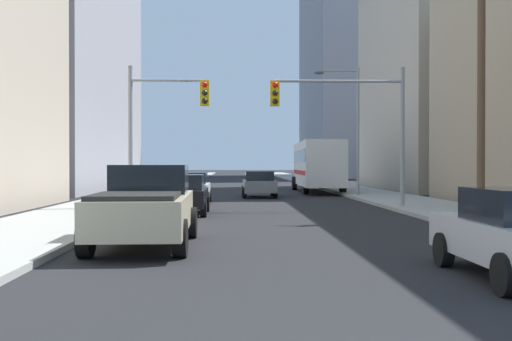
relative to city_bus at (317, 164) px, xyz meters
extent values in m
cube|color=#9E9E99|center=(-11.38, 11.25, -1.85)|extent=(3.96, 160.00, 0.15)
cube|color=#9E9E99|center=(2.78, 11.25, -1.85)|extent=(3.96, 160.00, 0.15)
cube|color=silver|center=(0.00, -0.01, 0.02)|extent=(2.89, 11.58, 2.90)
cube|color=black|center=(-1.26, -0.01, 0.54)|extent=(0.38, 10.57, 0.80)
cube|color=red|center=(-1.26, -0.01, -0.56)|extent=(0.38, 10.57, 0.28)
cylinder|color=black|center=(-1.17, 4.02, -1.43)|extent=(0.32, 1.00, 1.00)
cylinder|color=black|center=(1.18, 4.02, -1.43)|extent=(0.32, 1.00, 1.00)
cylinder|color=black|center=(-1.17, -3.23, -1.43)|extent=(0.32, 1.00, 1.00)
cylinder|color=black|center=(1.18, -3.23, -1.43)|extent=(0.32, 1.00, 1.00)
cube|color=#C6B793|center=(-7.79, -28.06, -1.13)|extent=(2.12, 5.44, 0.80)
cube|color=black|center=(-7.79, -27.09, -0.38)|extent=(1.84, 1.84, 0.70)
cube|color=black|center=(-7.79, -29.41, -0.68)|extent=(1.81, 2.42, 0.10)
cylinder|color=black|center=(-8.75, -26.33, -1.53)|extent=(0.28, 0.80, 0.80)
cylinder|color=black|center=(-6.83, -26.33, -1.53)|extent=(0.28, 0.80, 0.80)
cylinder|color=black|center=(-8.75, -29.79, -1.53)|extent=(0.28, 0.80, 0.80)
cylinder|color=black|center=(-6.83, -29.79, -1.53)|extent=(0.28, 0.80, 0.80)
cylinder|color=black|center=(-1.81, -31.11, -1.61)|extent=(0.22, 0.64, 0.64)
cylinder|color=black|center=(-1.81, -33.80, -1.61)|extent=(0.22, 0.64, 0.64)
cube|color=black|center=(-7.67, -18.58, -1.28)|extent=(1.80, 4.20, 0.65)
cube|color=black|center=(-7.67, -18.73, -0.68)|extent=(1.59, 1.90, 0.55)
cylinder|color=black|center=(-8.54, -17.24, -1.61)|extent=(0.22, 0.64, 0.64)
cylinder|color=black|center=(-6.81, -17.24, -1.61)|extent=(0.22, 0.64, 0.64)
cylinder|color=black|center=(-8.54, -19.93, -1.61)|extent=(0.22, 0.64, 0.64)
cylinder|color=black|center=(-6.81, -19.93, -1.61)|extent=(0.22, 0.64, 0.64)
cube|color=white|center=(-7.81, -12.05, -1.28)|extent=(1.85, 4.22, 0.65)
cube|color=black|center=(-7.81, -12.20, -0.68)|extent=(1.61, 1.92, 0.55)
cylinder|color=black|center=(-8.68, -10.70, -1.61)|extent=(0.22, 0.64, 0.64)
cylinder|color=black|center=(-6.95, -10.70, -1.61)|extent=(0.22, 0.64, 0.64)
cylinder|color=black|center=(-8.68, -13.39, -1.61)|extent=(0.22, 0.64, 0.64)
cylinder|color=black|center=(-6.95, -13.39, -1.61)|extent=(0.22, 0.64, 0.64)
cube|color=slate|center=(-4.23, -6.24, -1.28)|extent=(1.86, 4.23, 0.65)
cube|color=black|center=(-4.23, -6.39, -0.68)|extent=(1.61, 1.92, 0.55)
cylinder|color=black|center=(-5.10, -4.89, -1.61)|extent=(0.22, 0.64, 0.64)
cylinder|color=black|center=(-3.37, -4.89, -1.61)|extent=(0.22, 0.64, 0.64)
cylinder|color=black|center=(-5.10, -7.58, -1.61)|extent=(0.22, 0.64, 0.64)
cylinder|color=black|center=(-3.37, -7.58, -1.61)|extent=(0.22, 0.64, 0.64)
cylinder|color=gray|center=(-10.00, -16.37, 1.07)|extent=(0.18, 0.18, 6.00)
cylinder|color=gray|center=(-8.46, -16.37, 3.47)|extent=(3.08, 0.12, 0.12)
cube|color=gold|center=(-6.92, -16.37, 2.95)|extent=(0.38, 0.30, 1.05)
sphere|color=red|center=(-6.92, -16.54, 3.29)|extent=(0.24, 0.24, 0.24)
sphere|color=black|center=(-6.92, -16.54, 2.95)|extent=(0.24, 0.24, 0.24)
sphere|color=black|center=(-6.92, -16.54, 2.61)|extent=(0.24, 0.24, 0.24)
cylinder|color=gray|center=(1.40, -16.37, 1.07)|extent=(0.18, 0.18, 6.00)
cylinder|color=gray|center=(-1.30, -16.37, 3.47)|extent=(5.40, 0.12, 0.12)
cube|color=gold|center=(-4.00, -16.37, 2.95)|extent=(0.38, 0.30, 1.05)
sphere|color=red|center=(-4.00, -16.54, 3.29)|extent=(0.24, 0.24, 0.24)
sphere|color=black|center=(-4.00, -16.54, 2.95)|extent=(0.24, 0.24, 0.24)
sphere|color=black|center=(-4.00, -16.54, 2.61)|extent=(0.24, 0.24, 0.24)
cylinder|color=brown|center=(3.17, -20.36, 2.89)|extent=(0.28, 0.28, 9.63)
cylinder|color=gray|center=(1.50, -6.41, 1.82)|extent=(0.16, 0.16, 7.50)
cylinder|color=gray|center=(0.36, -6.41, 5.37)|extent=(2.27, 0.10, 0.10)
ellipsoid|color=#4C4C51|center=(-0.77, -6.41, 5.27)|extent=(0.56, 0.32, 0.20)
camera|label=1|loc=(-5.76, -42.77, -0.01)|focal=44.38mm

